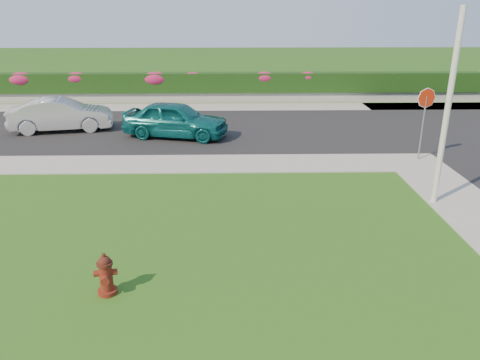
{
  "coord_description": "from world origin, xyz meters",
  "views": [
    {
      "loc": [
        0.38,
        -6.89,
        5.29
      ],
      "look_at": [
        0.62,
        4.92,
        0.9
      ],
      "focal_mm": 35.0,
      "sensor_mm": 36.0,
      "label": 1
    }
  ],
  "objects_px": {
    "fire_hydrant": "(106,275)",
    "stop_sign": "(425,107)",
    "sedan_silver": "(61,115)",
    "sedan_teal": "(176,120)",
    "utility_pole": "(447,111)"
  },
  "relations": [
    {
      "from": "fire_hydrant",
      "to": "stop_sign",
      "type": "relative_size",
      "value": 0.33
    },
    {
      "from": "fire_hydrant",
      "to": "sedan_silver",
      "type": "height_order",
      "value": "sedan_silver"
    },
    {
      "from": "fire_hydrant",
      "to": "sedan_teal",
      "type": "xyz_separation_m",
      "value": [
        0.11,
        11.64,
        0.38
      ]
    },
    {
      "from": "fire_hydrant",
      "to": "sedan_silver",
      "type": "xyz_separation_m",
      "value": [
        -5.13,
        12.84,
        0.35
      ]
    },
    {
      "from": "utility_pole",
      "to": "stop_sign",
      "type": "bearing_deg",
      "value": 74.88
    },
    {
      "from": "fire_hydrant",
      "to": "sedan_teal",
      "type": "bearing_deg",
      "value": 79.55
    },
    {
      "from": "sedan_silver",
      "to": "sedan_teal",
      "type": "bearing_deg",
      "value": -113.76
    },
    {
      "from": "sedan_teal",
      "to": "stop_sign",
      "type": "distance_m",
      "value": 9.86
    },
    {
      "from": "fire_hydrant",
      "to": "utility_pole",
      "type": "xyz_separation_m",
      "value": [
        8.25,
        4.38,
        2.25
      ]
    },
    {
      "from": "sedan_teal",
      "to": "utility_pole",
      "type": "xyz_separation_m",
      "value": [
        8.14,
        -7.27,
        1.87
      ]
    },
    {
      "from": "sedan_teal",
      "to": "sedan_silver",
      "type": "distance_m",
      "value": 5.37
    },
    {
      "from": "sedan_teal",
      "to": "sedan_silver",
      "type": "relative_size",
      "value": 1.01
    },
    {
      "from": "sedan_teal",
      "to": "utility_pole",
      "type": "height_order",
      "value": "utility_pole"
    },
    {
      "from": "sedan_silver",
      "to": "stop_sign",
      "type": "relative_size",
      "value": 1.67
    },
    {
      "from": "fire_hydrant",
      "to": "sedan_silver",
      "type": "distance_m",
      "value": 13.83
    }
  ]
}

